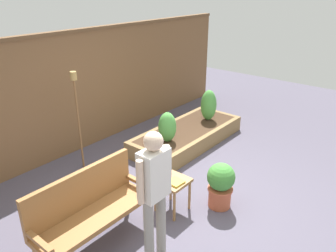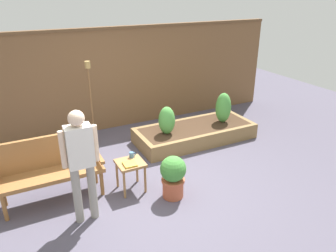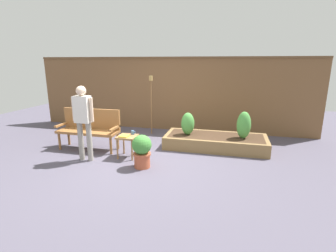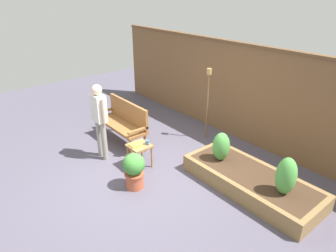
# 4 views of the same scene
# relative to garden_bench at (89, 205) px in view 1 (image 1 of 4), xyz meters

# --- Properties ---
(ground_plane) EXTENTS (14.00, 14.00, 0.00)m
(ground_plane) POSITION_rel_garden_bench_xyz_m (1.40, -0.43, -0.54)
(ground_plane) COLOR #514C5B
(fence_back) EXTENTS (8.40, 0.14, 2.16)m
(fence_back) POSITION_rel_garden_bench_xyz_m (1.40, 2.17, 0.55)
(fence_back) COLOR brown
(fence_back) RESTS_ON ground_plane
(garden_bench) EXTENTS (1.44, 0.48, 0.94)m
(garden_bench) POSITION_rel_garden_bench_xyz_m (0.00, 0.00, 0.00)
(garden_bench) COLOR #936033
(garden_bench) RESTS_ON ground_plane
(side_table) EXTENTS (0.40, 0.40, 0.48)m
(side_table) POSITION_rel_garden_bench_xyz_m (1.10, -0.35, -0.15)
(side_table) COLOR #9E7042
(side_table) RESTS_ON ground_plane
(cup_on_table) EXTENTS (0.11, 0.07, 0.09)m
(cup_on_table) POSITION_rel_garden_bench_xyz_m (1.17, -0.22, -0.02)
(cup_on_table) COLOR teal
(cup_on_table) RESTS_ON side_table
(book_on_table) EXTENTS (0.19, 0.20, 0.03)m
(book_on_table) POSITION_rel_garden_bench_xyz_m (1.06, -0.42, -0.05)
(book_on_table) COLOR gold
(book_on_table) RESTS_ON side_table
(potted_boxwood) EXTENTS (0.38, 0.38, 0.66)m
(potted_boxwood) POSITION_rel_garden_bench_xyz_m (1.58, -0.80, -0.19)
(potted_boxwood) COLOR #B75638
(potted_boxwood) RESTS_ON ground_plane
(raised_planter_bed) EXTENTS (2.40, 1.00, 0.30)m
(raised_planter_bed) POSITION_rel_garden_bench_xyz_m (2.90, 0.74, -0.39)
(raised_planter_bed) COLOR olive
(raised_planter_bed) RESTS_ON ground_plane
(shrub_near_bench) EXTENTS (0.31, 0.31, 0.54)m
(shrub_near_bench) POSITION_rel_garden_bench_xyz_m (2.23, 0.69, 0.03)
(shrub_near_bench) COLOR brown
(shrub_near_bench) RESTS_ON raised_planter_bed
(shrub_far_corner) EXTENTS (0.31, 0.31, 0.63)m
(shrub_far_corner) POSITION_rel_garden_bench_xyz_m (3.52, 0.69, 0.07)
(shrub_far_corner) COLOR brown
(shrub_far_corner) RESTS_ON raised_planter_bed
(tiki_torch) EXTENTS (0.10, 0.10, 1.64)m
(tiki_torch) POSITION_rel_garden_bench_xyz_m (1.04, 1.54, 0.59)
(tiki_torch) COLOR brown
(tiki_torch) RESTS_ON ground_plane
(person_by_bench) EXTENTS (0.47, 0.20, 1.56)m
(person_by_bench) POSITION_rel_garden_bench_xyz_m (0.32, -0.73, 0.39)
(person_by_bench) COLOR gray
(person_by_bench) RESTS_ON ground_plane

